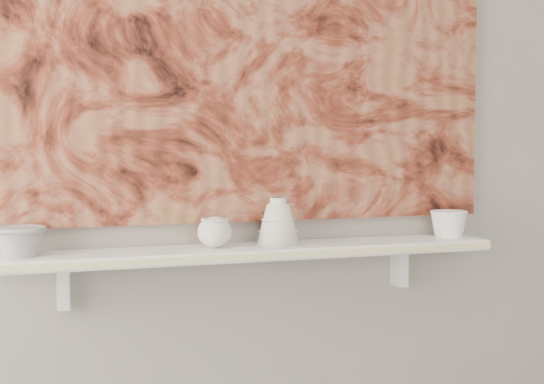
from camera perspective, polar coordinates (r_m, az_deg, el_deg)
name	(u,v)px	position (r m, az deg, el deg)	size (l,w,h in m)	color
wall_back	(240,93)	(2.14, -2.42, 7.46)	(3.60, 3.60, 0.00)	gray
shelf	(250,252)	(2.06, -1.64, -4.51)	(1.40, 0.18, 0.03)	white
shelf_stripe	(261,256)	(1.98, -0.84, -4.88)	(1.40, 0.01, 0.02)	beige
bracket_left	(63,286)	(2.05, -15.47, -6.81)	(0.03, 0.06, 0.12)	white
bracket_right	(399,266)	(2.32, 9.56, -5.52)	(0.03, 0.06, 0.12)	white
painting	(241,24)	(2.15, -2.32, 12.55)	(1.50, 0.03, 1.10)	maroon
house_motif	(388,136)	(2.28, 8.73, 4.21)	(0.09, 0.00, 0.08)	black
bowl_grey	(19,241)	(1.97, -18.50, -3.53)	(0.13, 0.13, 0.08)	gray
cup_cream	(215,232)	(2.03, -4.34, -3.04)	(0.09, 0.09, 0.08)	beige
bell_vessel	(278,221)	(2.08, 0.46, -2.21)	(0.12, 0.12, 0.13)	silver
bowl_white	(449,224)	(2.31, 13.17, -2.34)	(0.11, 0.11, 0.08)	silver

